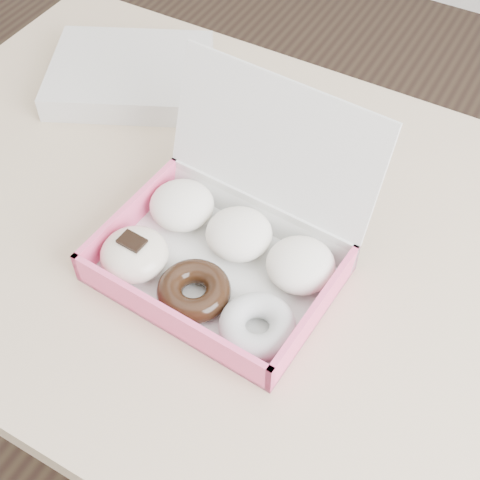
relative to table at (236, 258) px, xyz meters
The scene contains 4 objects.
ground 0.67m from the table, ahead, with size 4.00×4.00×0.00m, color black.
table is the anchor object (origin of this frame).
donut_box 0.14m from the table, 73.96° to the right, with size 0.32×0.30×0.22m.
newspapers 0.38m from the table, 149.15° to the left, with size 0.27×0.21×0.04m, color silver.
Camera 1 is at (0.31, -0.54, 1.48)m, focal length 50.00 mm.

